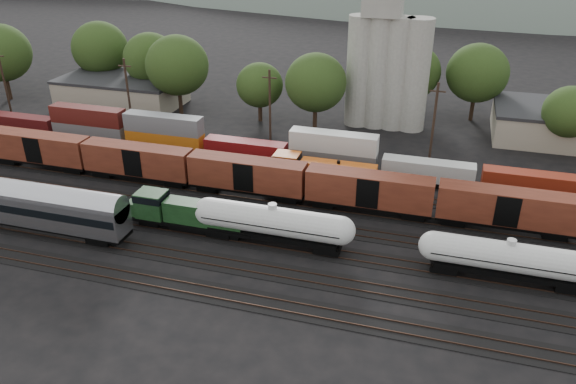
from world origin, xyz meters
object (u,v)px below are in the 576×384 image
(green_locomotive, at_px, (182,212))
(tank_car_a, at_px, (273,222))
(passenger_coach, at_px, (21,202))
(grain_silo, at_px, (387,60))
(orange_locomotive, at_px, (317,171))

(green_locomotive, distance_m, tank_car_a, 10.70)
(passenger_coach, bearing_deg, green_locomotive, 16.12)
(green_locomotive, relative_size, grain_silo, 0.53)
(passenger_coach, height_order, grain_silo, grain_silo)
(orange_locomotive, xyz_separation_m, grain_silo, (4.96, 26.00, 8.90))
(grain_silo, bearing_deg, orange_locomotive, -100.80)
(tank_car_a, xyz_separation_m, passenger_coach, (-27.99, -5.00, 0.79))
(green_locomotive, height_order, grain_silo, grain_silo)
(tank_car_a, height_order, grain_silo, grain_silo)
(tank_car_a, height_order, passenger_coach, passenger_coach)
(tank_car_a, relative_size, grain_silo, 0.62)
(passenger_coach, bearing_deg, grain_silo, 53.37)
(green_locomotive, bearing_deg, passenger_coach, -163.88)
(tank_car_a, bearing_deg, green_locomotive, 180.00)
(orange_locomotive, height_order, grain_silo, grain_silo)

